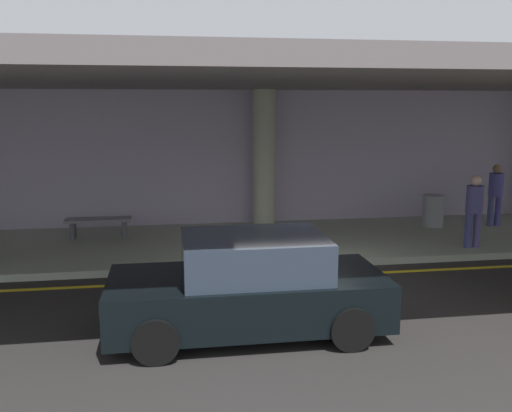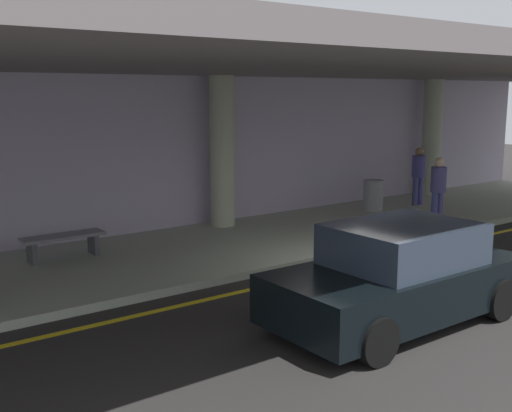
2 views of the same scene
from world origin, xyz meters
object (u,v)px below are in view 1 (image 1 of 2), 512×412
at_px(traveler_with_luggage, 496,191).
at_px(bench_metal, 99,224).
at_px(support_column_center, 264,159).
at_px(person_waiting_for_ride, 474,206).
at_px(car_black, 249,287).
at_px(trash_bin_steel, 433,211).

xyz_separation_m(traveler_with_luggage, bench_metal, (-10.47, 0.26, -0.61)).
relative_size(support_column_center, person_waiting_for_ride, 2.17).
height_order(support_column_center, bench_metal, support_column_center).
bearing_deg(car_black, bench_metal, -62.48).
distance_m(support_column_center, traveler_with_luggage, 6.32).
relative_size(car_black, trash_bin_steel, 4.82).
relative_size(support_column_center, bench_metal, 2.28).
relative_size(car_black, person_waiting_for_ride, 2.44).
bearing_deg(car_black, person_waiting_for_ride, -145.28).
bearing_deg(traveler_with_luggage, car_black, 77.63).
relative_size(person_waiting_for_ride, trash_bin_steel, 1.98).
bearing_deg(trash_bin_steel, bench_metal, 179.55).
relative_size(support_column_center, trash_bin_steel, 4.29).
relative_size(support_column_center, car_black, 0.89).
xyz_separation_m(support_column_center, car_black, (-1.40, -6.79, -1.26)).
xyz_separation_m(car_black, person_waiting_for_ride, (5.74, 3.69, 0.40)).
height_order(car_black, bench_metal, car_black).
bearing_deg(car_black, traveler_with_luggage, -140.65).
bearing_deg(person_waiting_for_ride, traveler_with_luggage, 124.72).
relative_size(person_waiting_for_ride, bench_metal, 1.05).
distance_m(traveler_with_luggage, person_waiting_for_ride, 2.79).
bearing_deg(person_waiting_for_ride, support_column_center, -139.51).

